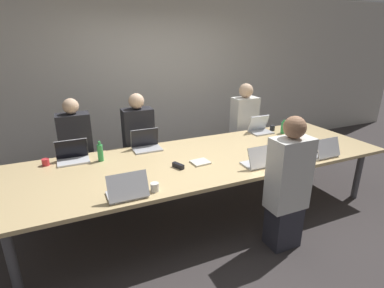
# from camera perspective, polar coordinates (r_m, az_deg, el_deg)

# --- Properties ---
(ground_plane) EXTENTS (24.00, 24.00, 0.00)m
(ground_plane) POSITION_cam_1_polar(r_m,az_deg,el_deg) (3.90, 2.41, -12.55)
(ground_plane) COLOR #383333
(curtain_wall) EXTENTS (12.00, 0.06, 2.80)m
(curtain_wall) POSITION_cam_1_polar(r_m,az_deg,el_deg) (5.20, -7.43, 12.05)
(curtain_wall) COLOR beige
(curtain_wall) RESTS_ON ground_plane
(conference_table) EXTENTS (4.42, 1.42, 0.74)m
(conference_table) POSITION_cam_1_polar(r_m,az_deg,el_deg) (3.58, 2.57, -3.14)
(conference_table) COLOR #D6B77F
(conference_table) RESTS_ON ground_plane
(laptop_near_right) EXTENTS (0.33, 0.24, 0.23)m
(laptop_near_right) POSITION_cam_1_polar(r_m,az_deg,el_deg) (3.87, 23.96, -1.28)
(laptop_near_right) COLOR silver
(laptop_near_right) RESTS_ON conference_table
(cup_near_right) EXTENTS (0.07, 0.07, 0.09)m
(cup_near_right) POSITION_cam_1_polar(r_m,az_deg,el_deg) (4.10, 25.40, -0.74)
(cup_near_right) COLOR brown
(cup_near_right) RESTS_ON conference_table
(laptop_far_midleft) EXTENTS (0.36, 0.25, 0.25)m
(laptop_far_midleft) POSITION_cam_1_polar(r_m,az_deg,el_deg) (3.83, -8.75, 0.12)
(laptop_far_midleft) COLOR #B7B7BC
(laptop_far_midleft) RESTS_ON conference_table
(person_far_midleft) EXTENTS (0.40, 0.24, 1.39)m
(person_far_midleft) POSITION_cam_1_polar(r_m,az_deg,el_deg) (4.17, -10.04, -0.26)
(person_far_midleft) COLOR #2D2D38
(person_far_midleft) RESTS_ON ground_plane
(laptop_near_left) EXTENTS (0.35, 0.25, 0.24)m
(laptop_near_left) POSITION_cam_1_polar(r_m,az_deg,el_deg) (2.73, -12.19, -8.61)
(laptop_near_left) COLOR silver
(laptop_near_left) RESTS_ON conference_table
(cup_near_left) EXTENTS (0.08, 0.08, 0.08)m
(cup_near_left) POSITION_cam_1_polar(r_m,az_deg,el_deg) (2.80, -7.11, -8.15)
(cup_near_left) COLOR white
(cup_near_left) RESTS_ON conference_table
(laptop_far_left) EXTENTS (0.35, 0.24, 0.24)m
(laptop_far_left) POSITION_cam_1_polar(r_m,az_deg,el_deg) (3.69, -21.79, -1.96)
(laptop_far_left) COLOR silver
(laptop_far_left) RESTS_ON conference_table
(person_far_left) EXTENTS (0.40, 0.24, 1.38)m
(person_far_left) POSITION_cam_1_polar(r_m,az_deg,el_deg) (4.14, -21.04, -1.65)
(person_far_left) COLOR #2D2D38
(person_far_left) RESTS_ON ground_plane
(cup_far_left) EXTENTS (0.08, 0.08, 0.08)m
(cup_far_left) POSITION_cam_1_polar(r_m,az_deg,el_deg) (3.69, -26.11, -3.12)
(cup_far_left) COLOR red
(cup_far_left) RESTS_ON conference_table
(bottle_far_left) EXTENTS (0.06, 0.06, 0.24)m
(bottle_far_left) POSITION_cam_1_polar(r_m,az_deg,el_deg) (3.57, -17.07, -1.56)
(bottle_far_left) COLOR green
(bottle_far_left) RESTS_ON conference_table
(laptop_far_right) EXTENTS (0.32, 0.25, 0.25)m
(laptop_far_right) POSITION_cam_1_polar(r_m,az_deg,el_deg) (4.57, 12.77, 3.07)
(laptop_far_right) COLOR #B7B7BC
(laptop_far_right) RESTS_ON conference_table
(person_far_right) EXTENTS (0.40, 0.24, 1.41)m
(person_far_right) POSITION_cam_1_polar(r_m,az_deg,el_deg) (4.92, 9.84, 2.98)
(person_far_right) COLOR #2D2D38
(person_far_right) RESTS_ON ground_plane
(cup_far_right) EXTENTS (0.07, 0.07, 0.08)m
(cup_far_right) POSITION_cam_1_polar(r_m,az_deg,el_deg) (4.71, 15.06, 2.98)
(cup_far_right) COLOR #232328
(cup_far_right) RESTS_ON conference_table
(bottle_far_right) EXTENTS (0.08, 0.08, 0.20)m
(bottle_far_right) POSITION_cam_1_polar(r_m,az_deg,el_deg) (4.61, 17.04, 3.02)
(bottle_far_right) COLOR green
(bottle_far_right) RESTS_ON conference_table
(laptop_near_midright) EXTENTS (0.34, 0.24, 0.23)m
(laptop_near_midright) POSITION_cam_1_polar(r_m,az_deg,el_deg) (3.37, 12.81, -3.05)
(laptop_near_midright) COLOR silver
(laptop_near_midright) RESTS_ON conference_table
(person_near_midright) EXTENTS (0.40, 0.24, 1.40)m
(person_near_midright) POSITION_cam_1_polar(r_m,az_deg,el_deg) (3.14, 17.75, -7.72)
(person_near_midright) COLOR #2D2D38
(person_near_midright) RESTS_ON ground_plane
(cup_near_midright) EXTENTS (0.08, 0.08, 0.10)m
(cup_near_midright) POSITION_cam_1_polar(r_m,az_deg,el_deg) (3.58, 16.06, -2.33)
(cup_near_midright) COLOR red
(cup_near_midright) RESTS_ON conference_table
(stapler) EXTENTS (0.10, 0.16, 0.05)m
(stapler) POSITION_cam_1_polar(r_m,az_deg,el_deg) (3.26, -2.65, -4.16)
(stapler) COLOR black
(stapler) RESTS_ON conference_table
(notebook) EXTENTS (0.21, 0.19, 0.02)m
(notebook) POSITION_cam_1_polar(r_m,az_deg,el_deg) (3.38, 1.60, -3.49)
(notebook) COLOR silver
(notebook) RESTS_ON conference_table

